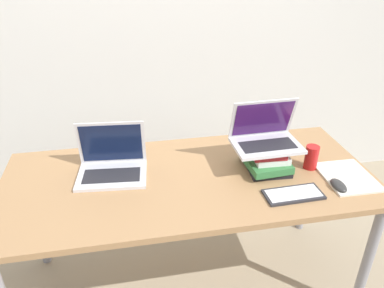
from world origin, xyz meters
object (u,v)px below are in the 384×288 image
laptop_on_books (265,136)px  notepad (347,177)px  wireless_keyboard (293,194)px  mouse (338,185)px  laptop_left (112,164)px  soda_can (311,157)px  book_stack (266,157)px

laptop_on_books → notepad: 0.44m
wireless_keyboard → mouse: 0.23m
laptop_left → soda_can: size_ratio=2.88×
laptop_on_books → notepad: size_ratio=1.13×
laptop_left → laptop_on_books: (0.75, -0.08, 0.12)m
laptop_on_books → laptop_left: bearing=174.0°
notepad → soda_can: bearing=139.3°
laptop_left → soda_can: (0.98, -0.13, 0.01)m
wireless_keyboard → notepad: bearing=15.3°
mouse → notepad: size_ratio=0.37×
book_stack → soda_can: bearing=-11.4°
wireless_keyboard → book_stack: bearing=99.4°
wireless_keyboard → soda_can: (0.18, 0.21, 0.05)m
laptop_left → notepad: (1.12, -0.25, -0.05)m
laptop_left → laptop_on_books: 0.76m
wireless_keyboard → laptop_on_books: bearing=101.2°
laptop_on_books → mouse: (0.28, -0.25, -0.16)m
laptop_left → book_stack: bearing=-6.7°
laptop_left → wireless_keyboard: (0.80, -0.34, -0.04)m
laptop_left → wireless_keyboard: 0.87m
book_stack → wireless_keyboard: book_stack is taller
wireless_keyboard → mouse: (0.23, 0.01, 0.01)m
wireless_keyboard → soda_can: 0.28m
laptop_on_books → soda_can: bearing=-13.4°
mouse → notepad: (0.09, 0.07, -0.01)m
book_stack → mouse: (0.27, -0.24, -0.04)m
laptop_left → mouse: size_ratio=3.23×
notepad → soda_can: soda_can is taller
book_stack → notepad: bearing=-24.4°
laptop_left → wireless_keyboard: laptop_left is taller
wireless_keyboard → mouse: size_ratio=2.46×
book_stack → mouse: bearing=-41.5°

